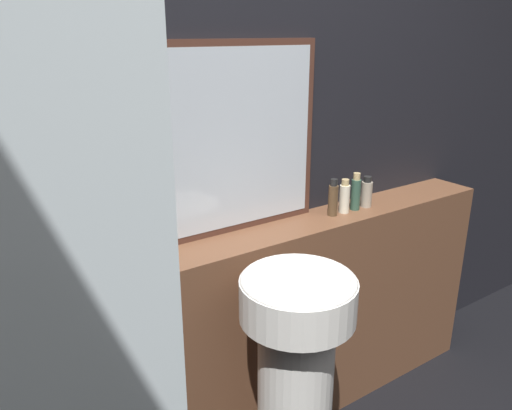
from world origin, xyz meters
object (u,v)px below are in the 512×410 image
(shampoo_bottle, at_px, (333,199))
(lotion_bottle, at_px, (356,193))
(pedestal_sink, at_px, (295,381))
(body_wash_bottle, at_px, (367,193))
(towel_stack, at_px, (116,263))
(conditioner_bottle, at_px, (344,197))
(mirror, at_px, (232,140))

(shampoo_bottle, bearing_deg, lotion_bottle, 0.00)
(pedestal_sink, distance_m, body_wash_bottle, 0.89)
(pedestal_sink, height_order, towel_stack, towel_stack)
(pedestal_sink, xyz_separation_m, body_wash_bottle, (0.67, 0.36, 0.47))
(shampoo_bottle, height_order, conditioner_bottle, shampoo_bottle)
(body_wash_bottle, bearing_deg, conditioner_bottle, -180.00)
(pedestal_sink, height_order, body_wash_bottle, body_wash_bottle)
(mirror, height_order, shampoo_bottle, mirror)
(shampoo_bottle, distance_m, lotion_bottle, 0.13)
(shampoo_bottle, height_order, body_wash_bottle, shampoo_bottle)
(pedestal_sink, relative_size, towel_stack, 4.97)
(towel_stack, relative_size, conditioner_bottle, 1.28)
(conditioner_bottle, bearing_deg, body_wash_bottle, 0.00)
(towel_stack, xyz_separation_m, shampoo_bottle, (0.94, -0.00, 0.04))
(lotion_bottle, bearing_deg, pedestal_sink, -149.26)
(lotion_bottle, bearing_deg, shampoo_bottle, -180.00)
(mirror, bearing_deg, conditioner_bottle, -10.75)
(shampoo_bottle, bearing_deg, towel_stack, 180.00)
(mirror, relative_size, shampoo_bottle, 4.66)
(conditioner_bottle, bearing_deg, lotion_bottle, 0.00)
(towel_stack, bearing_deg, mirror, 10.61)
(conditioner_bottle, xyz_separation_m, body_wash_bottle, (0.13, 0.00, -0.00))
(towel_stack, height_order, body_wash_bottle, body_wash_bottle)
(mirror, xyz_separation_m, lotion_bottle, (0.56, -0.09, -0.28))
(mirror, distance_m, conditioner_bottle, 0.58)
(towel_stack, relative_size, shampoo_bottle, 1.18)
(pedestal_sink, relative_size, lotion_bottle, 5.69)
(pedestal_sink, xyz_separation_m, shampoo_bottle, (0.47, 0.36, 0.48))
(mirror, distance_m, body_wash_bottle, 0.70)
(conditioner_bottle, distance_m, body_wash_bottle, 0.13)
(body_wash_bottle, bearing_deg, mirror, 171.49)
(shampoo_bottle, bearing_deg, body_wash_bottle, 0.00)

